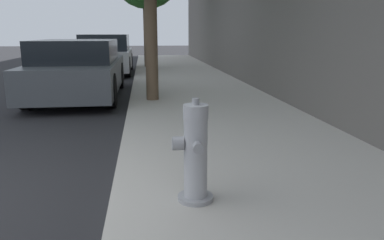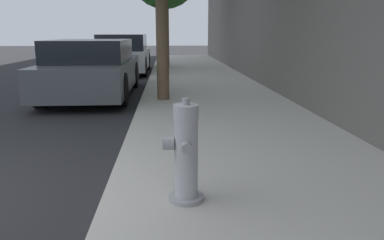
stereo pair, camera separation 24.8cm
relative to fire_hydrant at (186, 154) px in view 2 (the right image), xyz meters
name	(u,v)px [view 2 (the right image)]	position (x,y,z in m)	size (l,w,h in m)	color
sidewalk_slab	(285,206)	(0.81, -0.05, -0.44)	(3.00, 40.00, 0.11)	#B7B2A8
fire_hydrant	(186,154)	(0.00, 0.00, 0.00)	(0.33, 0.34, 0.83)	#97979C
parked_car_near	(93,69)	(-1.82, 5.84, 0.14)	(1.78, 4.27, 1.28)	#4C5156
parked_car_mid	(124,55)	(-1.70, 10.94, 0.17)	(1.75, 3.91, 1.37)	silver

